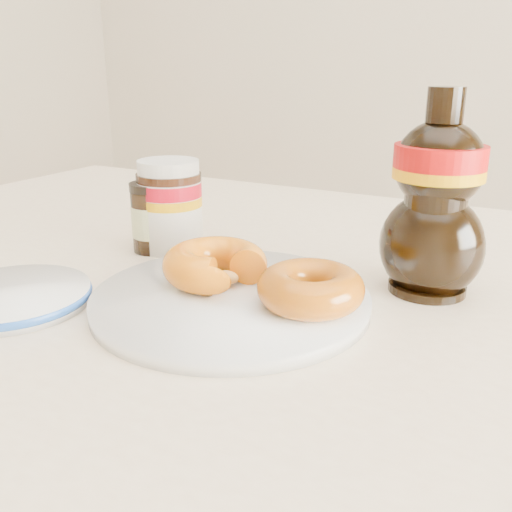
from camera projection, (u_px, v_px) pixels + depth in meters
The scene contains 8 objects.
dining_table at pixel (290, 357), 0.62m from camera, with size 1.40×0.90×0.75m.
plate at pixel (231, 299), 0.54m from camera, with size 0.26×0.26×0.01m.
donut_bitten at pixel (215, 264), 0.56m from camera, with size 0.10×0.10×0.04m, color #D0580B.
donut_whole at pixel (311, 288), 0.50m from camera, with size 0.10×0.10×0.03m, color #9C550A.
nutella_jar at pixel (170, 202), 0.69m from camera, with size 0.08×0.08×0.11m.
syrup_bottle at pixel (436, 195), 0.54m from camera, with size 0.10×0.09×0.20m, color black, non-canonical shape.
dark_jar at pixel (153, 218), 0.69m from camera, with size 0.05×0.05×0.08m.
blue_rim_saucer at pixel (12, 296), 0.54m from camera, with size 0.15×0.15×0.01m.
Camera 1 is at (0.23, -0.40, 0.97)m, focal length 40.00 mm.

